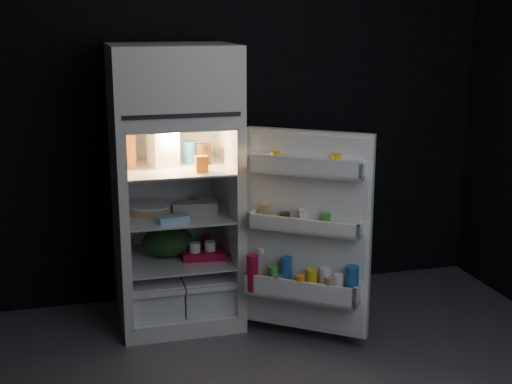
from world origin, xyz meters
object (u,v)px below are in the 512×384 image
object	(u,v)px
refrigerator	(174,176)
milk_jug	(163,147)
yogurt_tray	(204,255)
egg_carton	(195,208)
fridge_door	(306,237)

from	to	relation	value
refrigerator	milk_jug	bearing A→B (deg)	-178.65
refrigerator	milk_jug	world-z (taller)	refrigerator
yogurt_tray	milk_jug	bearing A→B (deg)	162.91
milk_jug	egg_carton	bearing A→B (deg)	-35.64
milk_jug	egg_carton	world-z (taller)	milk_jug
milk_jug	egg_carton	distance (m)	0.43
egg_carton	fridge_door	bearing A→B (deg)	-33.82
egg_carton	milk_jug	bearing A→B (deg)	167.57
refrigerator	milk_jug	xyz separation A→B (m)	(-0.07, -0.00, 0.19)
milk_jug	refrigerator	bearing A→B (deg)	-12.42
fridge_door	milk_jug	world-z (taller)	fridge_door
milk_jug	yogurt_tray	world-z (taller)	milk_jug
fridge_door	egg_carton	distance (m)	0.78
milk_jug	yogurt_tray	bearing A→B (deg)	-38.37
egg_carton	refrigerator	bearing A→B (deg)	156.48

